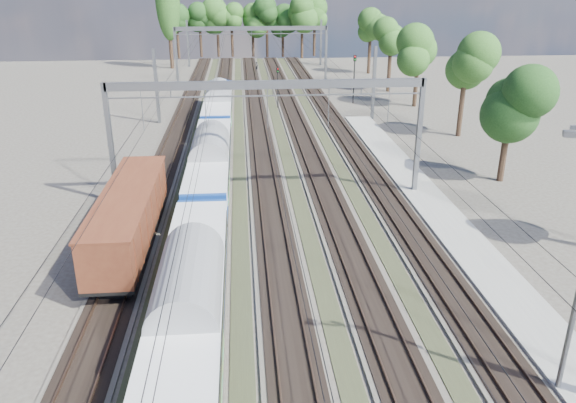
{
  "coord_description": "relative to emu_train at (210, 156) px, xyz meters",
  "views": [
    {
      "loc": [
        -1.95,
        -10.5,
        15.86
      ],
      "look_at": [
        0.82,
        22.01,
        2.8
      ],
      "focal_mm": 35.0,
      "sensor_mm": 36.0,
      "label": 1
    }
  ],
  "objects": [
    {
      "name": "track_bed",
      "position": [
        4.5,
        12.45,
        -2.54
      ],
      "size": [
        21.0,
        130.0,
        0.34
      ],
      "color": "#47423A",
      "rests_on": "ground"
    },
    {
      "name": "poplar",
      "position": [
        -10.0,
        65.45,
        9.25
      ],
      "size": [
        4.4,
        4.4,
        19.04
      ],
      "color": "black",
      "rests_on": "ground"
    },
    {
      "name": "worker",
      "position": [
        5.73,
        61.22,
        -1.86
      ],
      "size": [
        0.39,
        0.58,
        1.56
      ],
      "primitive_type": "imported",
      "rotation": [
        0.0,
        0.0,
        1.54
      ],
      "color": "black",
      "rests_on": "ground"
    },
    {
      "name": "tree_belt",
      "position": [
        12.76,
        60.03,
        5.59
      ],
      "size": [
        40.62,
        99.59,
        12.06
      ],
      "color": "black",
      "rests_on": "ground"
    },
    {
      "name": "signal_near",
      "position": [
        7.41,
        29.51,
        0.63
      ],
      "size": [
        0.36,
        0.33,
        5.16
      ],
      "rotation": [
        0.0,
        0.0,
        -0.28
      ],
      "color": "black",
      "rests_on": "ground"
    },
    {
      "name": "signal_far",
      "position": [
        17.72,
        31.34,
        1.4
      ],
      "size": [
        0.42,
        0.38,
        6.38
      ],
      "rotation": [
        0.0,
        0.0,
        -0.12
      ],
      "color": "black",
      "rests_on": "ground"
    },
    {
      "name": "freight_boxcar",
      "position": [
        -4.5,
        -10.64,
        -0.38
      ],
      "size": [
        2.97,
        14.34,
        3.7
      ],
      "color": "black",
      "rests_on": "ground"
    },
    {
      "name": "platform",
      "position": [
        16.5,
        -12.55,
        -2.49
      ],
      "size": [
        3.0,
        70.0,
        0.3
      ],
      "primitive_type": "cube",
      "color": "gray",
      "rests_on": "ground"
    },
    {
      "name": "emu_train",
      "position": [
        0.0,
        0.0,
        0.0
      ],
      "size": [
        3.06,
        64.79,
        4.48
      ],
      "color": "black",
      "rests_on": "ground"
    },
    {
      "name": "catenary",
      "position": [
        4.83,
        20.14,
        3.76
      ],
      "size": [
        25.65,
        130.0,
        9.0
      ],
      "color": "slate",
      "rests_on": "ground"
    }
  ]
}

